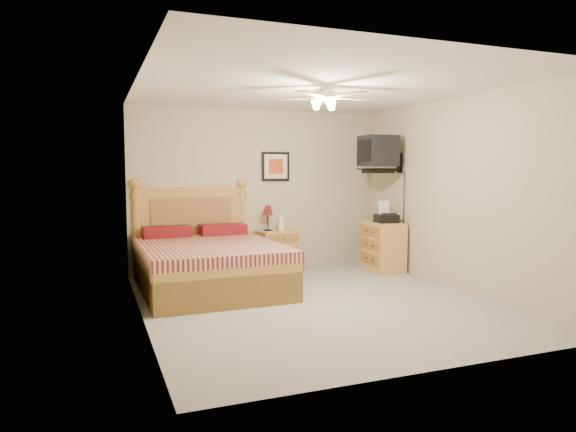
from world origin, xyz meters
name	(u,v)px	position (x,y,z in m)	size (l,w,h in m)	color
floor	(317,302)	(0.00, 0.00, 0.00)	(4.50, 4.50, 0.00)	gray
ceiling	(319,87)	(0.00, 0.00, 2.50)	(4.00, 4.50, 0.04)	white
wall_back	(259,190)	(0.00, 2.25, 1.25)	(4.00, 0.04, 2.50)	tan
wall_front	(441,210)	(0.00, -2.25, 1.25)	(4.00, 0.04, 2.50)	tan
wall_left	(140,200)	(-2.00, 0.00, 1.25)	(0.04, 4.50, 2.50)	tan
wall_right	(458,194)	(2.00, 0.00, 1.25)	(0.04, 4.50, 2.50)	tan
bed	(208,234)	(-1.06, 1.12, 0.73)	(1.72, 2.25, 1.46)	#B88338
nightstand	(277,251)	(0.21, 2.00, 0.31)	(0.57, 0.43, 0.62)	#BE7E42
table_lamp	(268,218)	(0.08, 2.07, 0.82)	(0.21, 0.21, 0.39)	#5D0E0E
lotion_bottle	(281,222)	(0.29, 2.02, 0.75)	(0.10, 0.10, 0.25)	white
framed_picture	(276,166)	(0.27, 2.23, 1.62)	(0.46, 0.04, 0.46)	black
dresser	(383,247)	(1.73, 1.36, 0.38)	(0.45, 0.65, 0.76)	#B77942
fax_machine	(386,212)	(1.73, 1.28, 0.93)	(0.31, 0.33, 0.33)	black
magazine_lower	(375,220)	(1.72, 1.61, 0.77)	(0.17, 0.23, 0.02)	#C1B59E
magazine_upper	(375,219)	(1.73, 1.62, 0.80)	(0.22, 0.30, 0.02)	gray
wall_tv	(387,154)	(1.75, 1.34, 1.81)	(0.56, 0.46, 0.58)	black
ceiling_fan	(326,98)	(0.00, -0.20, 2.36)	(1.14, 1.14, 0.28)	white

